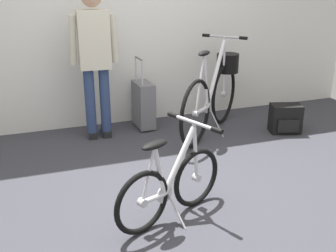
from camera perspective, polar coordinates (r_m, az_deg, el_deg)
ground_plane at (r=3.42m, az=2.78°, el=-9.77°), size 6.05×6.05×0.00m
folding_bike_foreground at (r=3.03m, az=0.38°, el=-7.97°), size 0.94×0.56×0.72m
display_bike_left at (r=4.69m, az=6.49°, el=4.90°), size 1.15×1.08×1.06m
visitor_near_wall at (r=4.42m, az=-10.05°, el=9.53°), size 0.54×0.28×1.60m
rolling_suitcase at (r=4.81m, az=-3.39°, el=3.00°), size 0.20×0.37×0.83m
backpack_on_floor at (r=4.88m, az=15.87°, el=0.97°), size 0.38×0.31×0.32m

